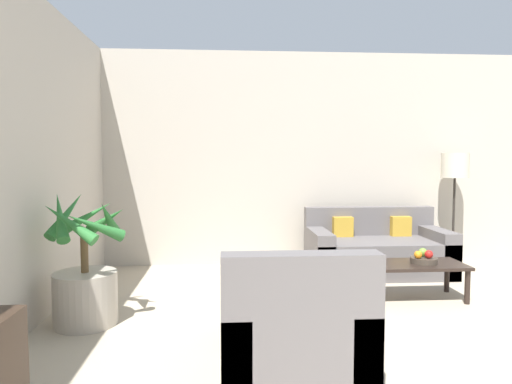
# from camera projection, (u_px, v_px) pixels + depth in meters

# --- Properties ---
(wall_back) EXTENTS (8.05, 0.06, 2.70)m
(wall_back) POSITION_uv_depth(u_px,v_px,m) (357.00, 159.00, 5.91)
(wall_back) COLOR #BCB2A3
(wall_back) RESTS_ON ground_plane
(potted_palm) EXTENTS (0.65, 0.72, 1.10)m
(potted_palm) POSITION_uv_depth(u_px,v_px,m) (85.00, 280.00, 3.69)
(potted_palm) COLOR #ADA393
(potted_palm) RESTS_ON ground_plane
(sofa_loveseat) EXTENTS (1.60, 0.86, 0.76)m
(sofa_loveseat) POSITION_uv_depth(u_px,v_px,m) (376.00, 251.00, 5.40)
(sofa_loveseat) COLOR #605B5B
(sofa_loveseat) RESTS_ON ground_plane
(floor_lamp) EXTENTS (0.33, 0.33, 1.42)m
(floor_lamp) POSITION_uv_depth(u_px,v_px,m) (455.00, 171.00, 5.64)
(floor_lamp) COLOR #2D2823
(floor_lamp) RESTS_ON ground_plane
(coffee_table) EXTENTS (1.02, 0.48, 0.35)m
(coffee_table) POSITION_uv_depth(u_px,v_px,m) (411.00, 268.00, 4.38)
(coffee_table) COLOR black
(coffee_table) RESTS_ON ground_plane
(fruit_bowl) EXTENTS (0.25, 0.25, 0.06)m
(fruit_bowl) POSITION_uv_depth(u_px,v_px,m) (424.00, 260.00, 4.37)
(fruit_bowl) COLOR #42382D
(fruit_bowl) RESTS_ON coffee_table
(apple_red) EXTENTS (0.08, 0.08, 0.08)m
(apple_red) POSITION_uv_depth(u_px,v_px,m) (429.00, 254.00, 4.33)
(apple_red) COLOR red
(apple_red) RESTS_ON fruit_bowl
(apple_green) EXTENTS (0.08, 0.08, 0.08)m
(apple_green) POSITION_uv_depth(u_px,v_px,m) (423.00, 252.00, 4.41)
(apple_green) COLOR olive
(apple_green) RESTS_ON fruit_bowl
(orange_fruit) EXTENTS (0.07, 0.07, 0.07)m
(orange_fruit) POSITION_uv_depth(u_px,v_px,m) (418.00, 255.00, 4.32)
(orange_fruit) COLOR orange
(orange_fruit) RESTS_ON fruit_bowl
(armchair) EXTENTS (0.84, 0.77, 0.85)m
(armchair) POSITION_uv_depth(u_px,v_px,m) (293.00, 341.00, 2.67)
(armchair) COLOR #605B5B
(armchair) RESTS_ON ground_plane
(ottoman) EXTENTS (0.61, 0.53, 0.36)m
(ottoman) POSITION_uv_depth(u_px,v_px,m) (278.00, 310.00, 3.52)
(ottoman) COLOR #605B5B
(ottoman) RESTS_ON ground_plane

